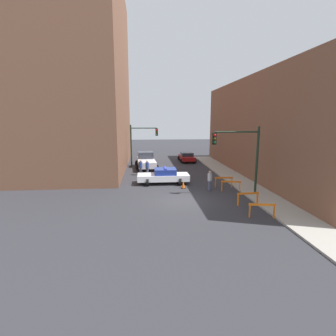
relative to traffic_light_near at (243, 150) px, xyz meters
name	(u,v)px	position (x,y,z in m)	size (l,w,h in m)	color
ground_plane	(183,201)	(-4.73, -1.08, -3.53)	(120.00, 120.00, 0.00)	#2D2D33
sidewalk_right	(265,198)	(1.47, -1.08, -3.47)	(2.40, 44.00, 0.12)	#9E998E
building_corner_left	(62,77)	(-16.73, 12.92, 7.10)	(14.00, 20.00, 21.26)	brown
building_right	(300,128)	(8.67, 6.92, 1.49)	(12.00, 28.00, 10.04)	brown
traffic_light_near	(243,150)	(0.00, 0.00, 0.00)	(3.64, 0.35, 5.20)	black
traffic_light_far	(140,139)	(-8.03, 13.56, -0.13)	(3.44, 0.35, 5.20)	black
police_car	(164,176)	(-5.73, 4.28, -2.81)	(4.72, 2.40, 1.52)	white
white_truck	(146,161)	(-7.31, 12.32, -2.62)	(2.87, 5.52, 1.90)	silver
parked_car_near	(187,157)	(-1.58, 16.88, -2.86)	(2.31, 4.32, 1.31)	maroon
pedestrian_crossing	(147,168)	(-7.21, 7.73, -2.67)	(0.42, 0.42, 1.66)	#474C66
pedestrian_corner	(141,167)	(-7.90, 8.17, -2.67)	(0.39, 0.39, 1.66)	#474C66
pedestrian_sidewalk	(210,180)	(-2.09, 1.59, -2.67)	(0.44, 0.44, 1.66)	#474C66
barrier_front	(262,208)	(-0.49, -4.85, -2.91)	(1.59, 0.40, 0.90)	orange
barrier_mid	(248,196)	(-0.39, -2.41, -2.91)	(1.60, 0.30, 0.90)	orange
barrier_back	(231,184)	(-0.44, 1.07, -2.91)	(1.58, 0.45, 0.90)	orange
barrier_corner	(224,180)	(-0.59, 2.55, -2.91)	(1.60, 0.24, 0.90)	orange
traffic_cone	(183,185)	(-4.18, 2.42, -3.21)	(0.36, 0.36, 0.66)	black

